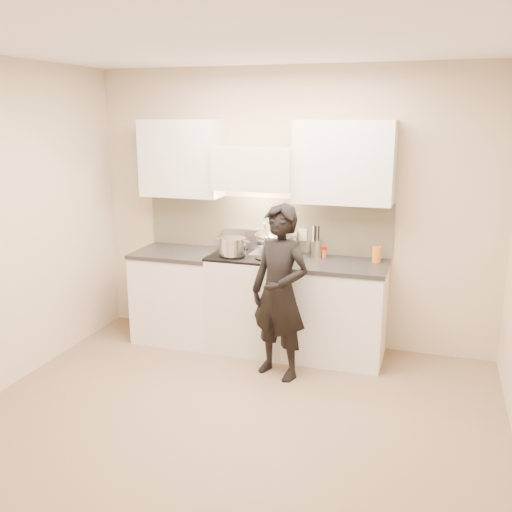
# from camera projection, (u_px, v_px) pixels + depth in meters

# --- Properties ---
(ground_plane) EXTENTS (4.00, 4.00, 0.00)m
(ground_plane) POSITION_uv_depth(u_px,v_px,m) (231.00, 421.00, 4.29)
(ground_plane) COLOR #80634A
(room_shell) EXTENTS (4.04, 3.54, 2.70)m
(room_shell) POSITION_uv_depth(u_px,v_px,m) (239.00, 203.00, 4.27)
(room_shell) COLOR #C5B194
(room_shell) RESTS_ON ground
(stove) EXTENTS (0.76, 0.65, 0.96)m
(stove) POSITION_uv_depth(u_px,v_px,m) (252.00, 300.00, 5.58)
(stove) COLOR silver
(stove) RESTS_ON ground
(counter_right) EXTENTS (0.92, 0.67, 0.92)m
(counter_right) POSITION_uv_depth(u_px,v_px,m) (336.00, 310.00, 5.34)
(counter_right) COLOR silver
(counter_right) RESTS_ON ground
(counter_left) EXTENTS (0.82, 0.67, 0.92)m
(counter_left) POSITION_uv_depth(u_px,v_px,m) (179.00, 294.00, 5.82)
(counter_left) COLOR silver
(counter_left) RESTS_ON ground
(wok) EXTENTS (0.41, 0.51, 0.33)m
(wok) POSITION_uv_depth(u_px,v_px,m) (276.00, 240.00, 5.52)
(wok) COLOR silver
(wok) RESTS_ON stove
(stock_pot) EXTENTS (0.35, 0.28, 0.17)m
(stock_pot) POSITION_uv_depth(u_px,v_px,m) (233.00, 246.00, 5.35)
(stock_pot) COLOR silver
(stock_pot) RESTS_ON stove
(utensil_crock) EXTENTS (0.11, 0.11, 0.31)m
(utensil_crock) POSITION_uv_depth(u_px,v_px,m) (315.00, 247.00, 5.44)
(utensil_crock) COLOR #B5B6BA
(utensil_crock) RESTS_ON counter_right
(spice_jar) EXTENTS (0.05, 0.05, 0.10)m
(spice_jar) POSITION_uv_depth(u_px,v_px,m) (324.00, 252.00, 5.43)
(spice_jar) COLOR #CF5F2A
(spice_jar) RESTS_ON counter_right
(oil_glass) EXTENTS (0.08, 0.08, 0.15)m
(oil_glass) POSITION_uv_depth(u_px,v_px,m) (377.00, 254.00, 5.25)
(oil_glass) COLOR #C86B22
(oil_glass) RESTS_ON counter_right
(person) EXTENTS (0.65, 0.54, 1.53)m
(person) POSITION_uv_depth(u_px,v_px,m) (280.00, 292.00, 4.88)
(person) COLOR black
(person) RESTS_ON ground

